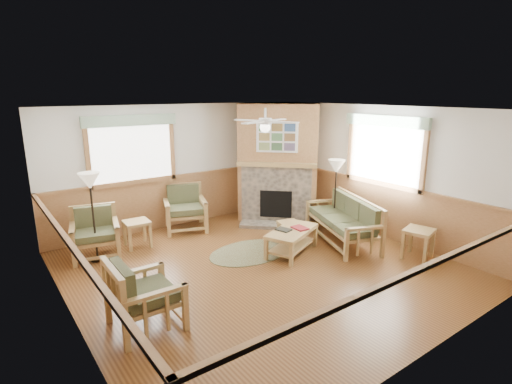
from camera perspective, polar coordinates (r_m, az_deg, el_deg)
floor at (r=7.05m, az=0.75°, el=-10.77°), size 6.00×6.00×0.01m
ceiling at (r=6.39m, az=0.83°, el=11.77°), size 6.00×6.00×0.01m
wall_back at (r=9.11m, az=-10.65°, el=3.74°), size 6.00×0.02×2.70m
wall_front at (r=4.67m, az=23.68°, el=-7.43°), size 6.00×0.02×2.70m
wall_left at (r=5.42m, az=-25.57°, el=-4.68°), size 0.02×6.00×2.70m
wall_right at (r=8.69m, az=16.83°, el=2.86°), size 0.02×6.00×2.70m
wainscot at (r=6.83m, az=0.76°, el=-6.55°), size 6.00×6.00×1.10m
fireplace at (r=9.41m, az=3.27°, el=4.30°), size 3.11×3.11×2.70m
window_back at (r=8.52m, az=-17.68°, el=10.61°), size 1.90×0.16×1.50m
window_right at (r=8.39m, az=18.35°, el=10.51°), size 0.16×1.90×1.50m
ceiling_fan at (r=6.81m, az=1.33°, el=11.59°), size 1.59×1.59×0.36m
sofa at (r=8.24m, az=12.17°, el=-3.95°), size 2.10×1.46×0.90m
armchair_back_left at (r=7.88m, az=-22.00°, el=-5.49°), size 0.98×0.98×0.91m
armchair_back_right at (r=8.84m, az=-10.11°, el=-2.33°), size 1.10×1.10×0.97m
armchair_left at (r=5.45m, az=-15.59°, el=-13.79°), size 0.84×0.84×0.93m
coffee_table at (r=7.57m, az=5.14°, el=-7.05°), size 1.31×1.00×0.47m
end_table_chairs at (r=8.18m, az=-16.59°, el=-5.73°), size 0.49×0.47×0.52m
end_table_sofa at (r=7.89m, az=22.12°, el=-6.86°), size 0.60×0.59×0.55m
footstool at (r=8.31m, az=4.78°, el=-5.46°), size 0.49×0.49×0.36m
braided_rug at (r=7.65m, az=-0.84°, el=-8.59°), size 1.93×1.93×0.01m
floor_lamp_left at (r=7.62m, az=-22.21°, el=-3.35°), size 0.49×0.49×1.62m
floor_lamp_right at (r=8.74m, az=11.23°, el=-0.50°), size 0.42×0.42×1.58m
book_red at (r=7.54m, az=6.30°, el=-5.03°), size 0.23×0.31×0.03m
book_dark at (r=7.43m, az=3.95°, el=-5.29°), size 0.27×0.31×0.03m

